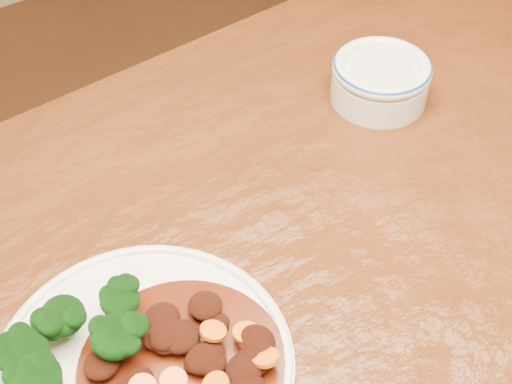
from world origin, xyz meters
TOP-DOWN VIEW (x-y plane):
  - dining_table at (0.00, 0.00)m, footprint 1.54×0.97m
  - dinner_plate at (-0.19, -0.01)m, footprint 0.30×0.30m
  - broccoli_florets at (-0.24, 0.04)m, footprint 0.15×0.10m
  - mince_stew at (-0.15, -0.04)m, footprint 0.21×0.21m
  - dip_bowl at (0.29, 0.19)m, footprint 0.14×0.14m

SIDE VIEW (x-z plane):
  - dining_table at x=0.00m, z-range 0.30..1.05m
  - dinner_plate at x=-0.19m, z-range 0.75..0.77m
  - mince_stew at x=-0.15m, z-range 0.76..0.79m
  - dip_bowl at x=0.29m, z-range 0.75..0.82m
  - broccoli_florets at x=-0.24m, z-range 0.77..0.82m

